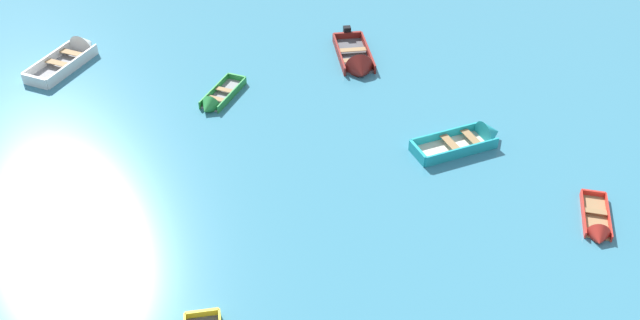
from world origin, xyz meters
The scene contains 5 objects.
rowboat_red_near_left centered at (10.28, 16.80, 0.13)m, with size 1.40×2.99×0.87m.
rowboat_green_near_right centered at (-5.03, 24.56, 0.16)m, with size 1.97×3.37×0.91m.
rowboat_turquoise_outer_right centered at (6.47, 22.09, 0.22)m, with size 4.18×2.90×1.26m.
rowboat_white_foreground_center centered at (-12.82, 28.54, 0.24)m, with size 2.88×4.60×1.41m.
rowboat_maroon_near_camera centered at (1.49, 28.26, 0.21)m, with size 2.26×4.57×1.44m.
Camera 1 is at (1.04, -2.29, 17.73)m, focal length 39.39 mm.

